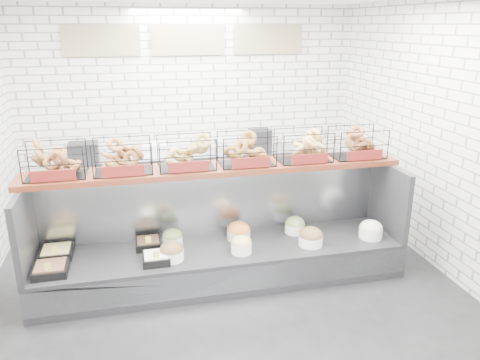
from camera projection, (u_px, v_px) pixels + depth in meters
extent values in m
plane|color=black|center=(228.00, 292.00, 4.99)|extent=(5.50, 5.50, 0.00)
cube|color=silver|center=(190.00, 109.00, 7.06)|extent=(5.00, 0.02, 3.00)
cube|color=silver|center=(453.00, 143.00, 5.05)|extent=(0.02, 5.50, 3.00)
cube|color=tan|center=(101.00, 41.00, 6.45)|extent=(1.05, 0.03, 0.42)
cube|color=tan|center=(188.00, 40.00, 6.71)|extent=(1.05, 0.03, 0.42)
cube|color=tan|center=(268.00, 40.00, 6.97)|extent=(1.05, 0.03, 0.42)
cube|color=black|center=(222.00, 262.00, 5.21)|extent=(4.00, 0.90, 0.40)
cube|color=#93969B|center=(230.00, 281.00, 4.80)|extent=(4.00, 0.03, 0.28)
cube|color=#93969B|center=(215.00, 199.00, 5.39)|extent=(4.00, 0.08, 0.80)
cube|color=black|center=(25.00, 230.00, 4.59)|extent=(0.06, 0.90, 0.80)
cube|color=black|center=(387.00, 198.00, 5.44)|extent=(0.06, 0.90, 0.80)
cube|color=black|center=(51.00, 270.00, 4.57)|extent=(0.33, 0.33, 0.08)
cube|color=brown|center=(50.00, 266.00, 4.56)|extent=(0.28, 0.28, 0.04)
cube|color=#F4D955|center=(48.00, 267.00, 4.44)|extent=(0.06, 0.01, 0.08)
cube|color=black|center=(57.00, 253.00, 4.91)|extent=(0.32, 0.32, 0.08)
cube|color=#D7CA6E|center=(56.00, 250.00, 4.90)|extent=(0.27, 0.27, 0.04)
cube|color=#F4D955|center=(54.00, 250.00, 4.77)|extent=(0.06, 0.01, 0.08)
cube|color=black|center=(156.00, 259.00, 4.79)|extent=(0.27, 0.27, 0.08)
cube|color=white|center=(156.00, 256.00, 4.77)|extent=(0.23, 0.23, 0.04)
cube|color=#F4D955|center=(156.00, 255.00, 4.67)|extent=(0.06, 0.01, 0.08)
cube|color=black|center=(148.00, 244.00, 5.11)|extent=(0.27, 0.27, 0.08)
cube|color=brown|center=(148.00, 241.00, 5.10)|extent=(0.23, 0.23, 0.04)
cube|color=#F4D955|center=(148.00, 240.00, 4.99)|extent=(0.06, 0.01, 0.08)
cylinder|color=white|center=(172.00, 255.00, 4.84)|extent=(0.25, 0.25, 0.11)
ellipsoid|color=brown|center=(172.00, 249.00, 4.82)|extent=(0.25, 0.25, 0.17)
cylinder|color=white|center=(173.00, 241.00, 5.15)|extent=(0.22, 0.22, 0.11)
ellipsoid|color=olive|center=(172.00, 236.00, 5.13)|extent=(0.22, 0.22, 0.15)
cylinder|color=white|center=(241.00, 248.00, 4.99)|extent=(0.23, 0.23, 0.11)
ellipsoid|color=#DBBE70|center=(241.00, 243.00, 4.97)|extent=(0.22, 0.22, 0.15)
cylinder|color=white|center=(239.00, 234.00, 5.30)|extent=(0.27, 0.27, 0.11)
ellipsoid|color=orange|center=(239.00, 230.00, 5.28)|extent=(0.26, 0.26, 0.18)
cylinder|color=white|center=(311.00, 240.00, 5.16)|extent=(0.27, 0.27, 0.11)
ellipsoid|color=brown|center=(311.00, 235.00, 5.14)|extent=(0.26, 0.26, 0.18)
cylinder|color=white|center=(295.00, 228.00, 5.47)|extent=(0.23, 0.23, 0.11)
ellipsoid|color=#7B984D|center=(295.00, 223.00, 5.45)|extent=(0.23, 0.23, 0.16)
cylinder|color=white|center=(370.00, 233.00, 5.34)|extent=(0.27, 0.27, 0.11)
ellipsoid|color=silver|center=(371.00, 228.00, 5.32)|extent=(0.26, 0.26, 0.18)
cube|color=#461A0F|center=(217.00, 168.00, 5.08)|extent=(4.10, 0.50, 0.06)
cube|color=black|center=(55.00, 160.00, 4.67)|extent=(0.60, 0.38, 0.34)
cube|color=#601511|center=(53.00, 176.00, 4.51)|extent=(0.42, 0.02, 0.11)
cube|color=black|center=(122.00, 156.00, 4.81)|extent=(0.60, 0.38, 0.34)
cube|color=#601511|center=(123.00, 171.00, 4.65)|extent=(0.42, 0.02, 0.11)
cube|color=black|center=(186.00, 152.00, 4.95)|extent=(0.60, 0.38, 0.34)
cube|color=#601511|center=(189.00, 167.00, 4.79)|extent=(0.42, 0.02, 0.11)
cube|color=black|center=(246.00, 149.00, 5.09)|extent=(0.60, 0.38, 0.34)
cube|color=#601511|center=(251.00, 163.00, 4.93)|extent=(0.42, 0.02, 0.11)
cube|color=black|center=(303.00, 145.00, 5.23)|extent=(0.60, 0.38, 0.34)
cube|color=#601511|center=(310.00, 159.00, 5.07)|extent=(0.42, 0.02, 0.11)
cube|color=black|center=(357.00, 142.00, 5.37)|extent=(0.60, 0.38, 0.34)
cube|color=#601511|center=(365.00, 155.00, 5.22)|extent=(0.42, 0.02, 0.11)
cube|color=#93969B|center=(195.00, 181.00, 7.09)|extent=(4.00, 0.60, 0.90)
cube|color=black|center=(83.00, 151.00, 6.59)|extent=(0.40, 0.30, 0.24)
cube|color=silver|center=(154.00, 150.00, 6.77)|extent=(0.35, 0.28, 0.18)
cylinder|color=#B85E2E|center=(247.00, 144.00, 7.04)|extent=(0.09, 0.09, 0.22)
cube|color=black|center=(260.00, 139.00, 7.15)|extent=(0.30, 0.30, 0.30)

